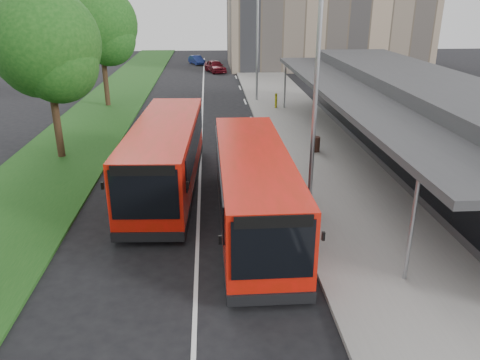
# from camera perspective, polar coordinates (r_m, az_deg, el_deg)

# --- Properties ---
(ground) EXTENTS (120.00, 120.00, 0.00)m
(ground) POSITION_cam_1_polar(r_m,az_deg,el_deg) (15.92, -5.18, -7.13)
(ground) COLOR black
(ground) RESTS_ON ground
(pavement) EXTENTS (5.00, 80.00, 0.15)m
(pavement) POSITION_cam_1_polar(r_m,az_deg,el_deg) (35.24, 5.31, 9.00)
(pavement) COLOR gray
(pavement) RESTS_ON ground
(grass_verge) EXTENTS (5.00, 80.00, 0.10)m
(grass_verge) POSITION_cam_1_polar(r_m,az_deg,el_deg) (35.61, -16.06, 8.35)
(grass_verge) COLOR #1A4817
(grass_verge) RESTS_ON ground
(lane_centre_line) EXTENTS (0.12, 70.00, 0.01)m
(lane_centre_line) POSITION_cam_1_polar(r_m,az_deg,el_deg) (29.97, -4.68, 6.68)
(lane_centre_line) COLOR silver
(lane_centre_line) RESTS_ON ground
(kerb_dashes) EXTENTS (0.12, 56.00, 0.01)m
(kerb_dashes) POSITION_cam_1_polar(r_m,az_deg,el_deg) (33.97, 1.02, 8.50)
(kerb_dashes) COLOR silver
(kerb_dashes) RESTS_ON ground
(station_building) EXTENTS (7.70, 26.00, 4.00)m
(station_building) POSITION_cam_1_polar(r_m,az_deg,el_deg) (24.94, 21.01, 7.14)
(station_building) COLOR #313134
(station_building) RESTS_ON ground
(tree_mid) EXTENTS (5.05, 5.05, 8.12)m
(tree_mid) POSITION_cam_1_polar(r_m,az_deg,el_deg) (24.35, -22.50, 14.33)
(tree_mid) COLOR black
(tree_mid) RESTS_ON ground
(tree_far) EXTENTS (5.24, 5.24, 8.42)m
(tree_far) POSITION_cam_1_polar(r_m,az_deg,el_deg) (35.90, -16.65, 17.13)
(tree_far) COLOR black
(tree_far) RESTS_ON ground
(lamp_post_near) EXTENTS (1.44, 0.28, 8.00)m
(lamp_post_near) POSITION_cam_1_polar(r_m,az_deg,el_deg) (16.65, 8.97, 11.24)
(lamp_post_near) COLOR #979A9F
(lamp_post_near) RESTS_ON pavement
(lamp_post_far) EXTENTS (1.44, 0.28, 8.00)m
(lamp_post_far) POSITION_cam_1_polar(r_m,az_deg,el_deg) (36.29, 1.99, 16.85)
(lamp_post_far) COLOR #979A9F
(lamp_post_far) RESTS_ON pavement
(bus_main) EXTENTS (2.66, 9.78, 2.76)m
(bus_main) POSITION_cam_1_polar(r_m,az_deg,el_deg) (16.10, 1.66, -1.12)
(bus_main) COLOR red
(bus_main) RESTS_ON ground
(bus_second) EXTENTS (3.06, 10.19, 2.85)m
(bus_second) POSITION_cam_1_polar(r_m,az_deg,el_deg) (19.57, -9.01, 2.91)
(bus_second) COLOR red
(bus_second) RESTS_ON ground
(litter_bin) EXTENTS (0.43, 0.43, 0.77)m
(litter_bin) POSITION_cam_1_polar(r_m,az_deg,el_deg) (24.41, 9.21, 4.33)
(litter_bin) COLOR #361D16
(litter_bin) RESTS_ON pavement
(bollard) EXTENTS (0.21, 0.21, 1.03)m
(bollard) POSITION_cam_1_polar(r_m,az_deg,el_deg) (34.10, 4.41, 9.62)
(bollard) COLOR #FFFD0D
(bollard) RESTS_ON pavement
(car_near) EXTENTS (2.66, 4.08, 1.29)m
(car_near) POSITION_cam_1_polar(r_m,az_deg,el_deg) (51.98, -3.04, 13.69)
(car_near) COLOR #530B15
(car_near) RESTS_ON ground
(car_far) EXTENTS (2.16, 3.30, 1.03)m
(car_far) POSITION_cam_1_polar(r_m,az_deg,el_deg) (58.62, -5.31, 14.37)
(car_far) COLOR navy
(car_far) RESTS_ON ground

